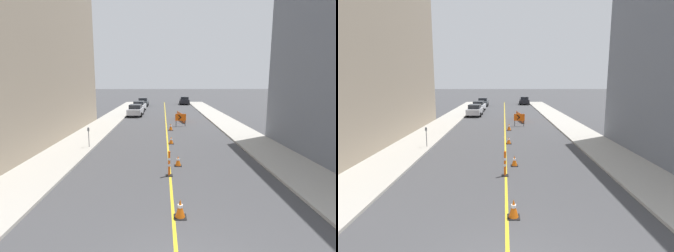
% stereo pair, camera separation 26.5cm
% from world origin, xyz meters
% --- Properties ---
extents(lane_stripe, '(0.12, 53.49, 0.01)m').
position_xyz_m(lane_stripe, '(0.00, 26.74, 0.00)').
color(lane_stripe, gold).
rests_on(lane_stripe, ground_plane).
extents(sidewalk_left, '(3.13, 53.49, 0.13)m').
position_xyz_m(sidewalk_left, '(-6.84, 26.74, 0.06)').
color(sidewalk_left, '#ADA89E').
rests_on(sidewalk_left, ground_plane).
extents(sidewalk_right, '(3.13, 53.49, 0.13)m').
position_xyz_m(sidewalk_right, '(6.84, 26.74, 0.06)').
color(sidewalk_right, '#ADA89E').
rests_on(sidewalk_right, ground_plane).
extents(building_facade_left, '(6.00, 23.65, 14.87)m').
position_xyz_m(building_facade_left, '(-11.40, 14.97, 7.44)').
color(building_facade_left, gray).
rests_on(building_facade_left, ground_plane).
extents(traffic_cone_nearest, '(0.44, 0.44, 0.68)m').
position_xyz_m(traffic_cone_nearest, '(0.24, 3.61, 0.33)').
color(traffic_cone_nearest, black).
rests_on(traffic_cone_nearest, ground_plane).
extents(traffic_cone_second, '(0.41, 0.41, 0.59)m').
position_xyz_m(traffic_cone_second, '(0.49, 9.29, 0.29)').
color(traffic_cone_second, black).
rests_on(traffic_cone_second, ground_plane).
extents(traffic_cone_third, '(0.42, 0.42, 0.54)m').
position_xyz_m(traffic_cone_third, '(0.27, 14.58, 0.27)').
color(traffic_cone_third, black).
rests_on(traffic_cone_third, ground_plane).
extents(traffic_cone_fourth, '(0.45, 0.45, 0.68)m').
position_xyz_m(traffic_cone_fourth, '(0.40, 20.10, 0.33)').
color(traffic_cone_fourth, black).
rests_on(traffic_cone_fourth, ground_plane).
extents(delineator_post_front, '(0.35, 0.35, 1.31)m').
position_xyz_m(delineator_post_front, '(-0.05, 7.72, 0.57)').
color(delineator_post_front, black).
rests_on(delineator_post_front, ground_plane).
extents(arrow_barricade_primary, '(1.13, 0.09, 1.33)m').
position_xyz_m(arrow_barricade_primary, '(1.51, 22.32, 0.93)').
color(arrow_barricade_primary, '#EF560C').
rests_on(arrow_barricade_primary, ground_plane).
extents(safety_mesh_fence, '(0.72, 4.81, 0.91)m').
position_xyz_m(safety_mesh_fence, '(1.83, 26.37, 0.45)').
color(safety_mesh_fence, '#EF560C').
rests_on(safety_mesh_fence, ground_plane).
extents(parked_car_curb_near, '(1.99, 4.38, 1.59)m').
position_xyz_m(parked_car_curb_near, '(-4.08, 30.75, 0.80)').
color(parked_car_curb_near, '#B7B7BC').
rests_on(parked_car_curb_near, ground_plane).
extents(parked_car_curb_mid, '(2.01, 4.38, 1.59)m').
position_xyz_m(parked_car_curb_mid, '(-4.11, 36.66, 0.80)').
color(parked_car_curb_mid, silver).
rests_on(parked_car_curb_mid, ground_plane).
extents(parked_car_curb_far, '(1.94, 4.32, 1.59)m').
position_xyz_m(parked_car_curb_far, '(-4.08, 44.78, 0.80)').
color(parked_car_curb_far, '#474C51').
rests_on(parked_car_curb_far, ground_plane).
extents(parked_car_opposite_side, '(1.94, 4.33, 1.59)m').
position_xyz_m(parked_car_opposite_side, '(4.06, 48.56, 0.80)').
color(parked_car_opposite_side, black).
rests_on(parked_car_opposite_side, ground_plane).
extents(parking_meter_near_curb, '(0.12, 0.11, 1.41)m').
position_xyz_m(parking_meter_near_curb, '(-5.62, 13.30, 1.12)').
color(parking_meter_near_curb, '#4C4C51').
rests_on(parking_meter_near_curb, sidewalk_left).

